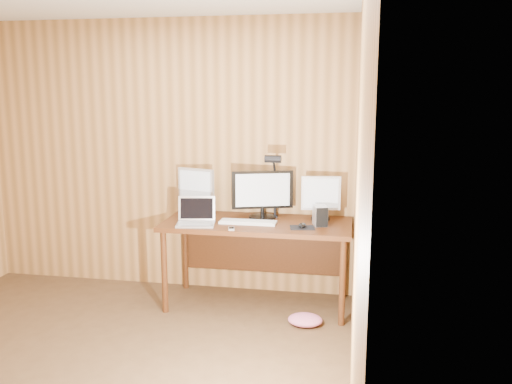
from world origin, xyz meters
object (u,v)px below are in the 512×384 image
(monitor_center, at_px, (262,194))
(desk, at_px, (258,234))
(monitor_left, at_px, (196,190))
(hard_drive, at_px, (320,216))
(laptop, at_px, (196,217))
(mouse, at_px, (302,225))
(phone, at_px, (231,228))
(speaker, at_px, (325,215))
(desk_lamp, at_px, (274,177))
(monitor_right, at_px, (321,197))
(keyboard, at_px, (248,222))

(monitor_center, bearing_deg, desk, -124.16)
(monitor_left, xyz_separation_m, hard_drive, (1.13, -0.23, -0.14))
(laptop, bearing_deg, mouse, -8.54)
(monitor_center, relative_size, phone, 5.02)
(phone, xyz_separation_m, speaker, (0.73, 0.41, 0.05))
(desk, relative_size, desk_lamp, 2.63)
(monitor_center, xyz_separation_m, mouse, (0.38, -0.28, -0.20))
(monitor_center, bearing_deg, monitor_left, 156.48)
(monitor_center, relative_size, monitor_right, 1.36)
(laptop, bearing_deg, desk, 14.79)
(laptop, relative_size, keyboard, 0.73)
(mouse, bearing_deg, desk, 141.84)
(keyboard, distance_m, mouse, 0.47)
(monitor_left, relative_size, phone, 4.00)
(speaker, bearing_deg, monitor_center, 178.06)
(phone, relative_size, speaker, 0.92)
(monitor_right, height_order, phone, monitor_right)
(laptop, distance_m, speaker, 1.10)
(monitor_center, xyz_separation_m, laptop, (-0.51, -0.30, -0.16))
(desk, distance_m, monitor_left, 0.70)
(mouse, distance_m, hard_drive, 0.19)
(phone, distance_m, speaker, 0.84)
(hard_drive, height_order, phone, hard_drive)
(desk, distance_m, monitor_right, 0.63)
(monitor_center, xyz_separation_m, hard_drive, (0.52, -0.17, -0.14))
(monitor_right, relative_size, mouse, 3.54)
(monitor_right, xyz_separation_m, laptop, (-1.02, -0.33, -0.15))
(desk, distance_m, desk_lamp, 0.52)
(monitor_right, relative_size, desk_lamp, 0.63)
(desk_lamp, bearing_deg, keyboard, -151.49)
(monitor_center, height_order, mouse, monitor_center)
(keyboard, height_order, desk_lamp, desk_lamp)
(monitor_center, bearing_deg, keyboard, -130.88)
(monitor_center, bearing_deg, monitor_right, -15.14)
(phone, bearing_deg, mouse, 0.84)
(phone, bearing_deg, speaker, 15.25)
(speaker, bearing_deg, mouse, -123.59)
(monitor_right, distance_m, laptop, 1.08)
(desk, bearing_deg, hard_drive, -9.83)
(mouse, relative_size, speaker, 0.96)
(desk_lamp, bearing_deg, monitor_right, -9.33)
(laptop, height_order, mouse, laptop)
(desk, bearing_deg, monitor_center, 73.81)
(desk, height_order, laptop, laptop)
(monitor_right, distance_m, desk_lamp, 0.44)
(mouse, bearing_deg, monitor_right, 56.11)
(monitor_right, height_order, keyboard, monitor_right)
(monitor_right, xyz_separation_m, hard_drive, (0.01, -0.19, -0.12))
(hard_drive, bearing_deg, laptop, 171.14)
(keyboard, height_order, speaker, speaker)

